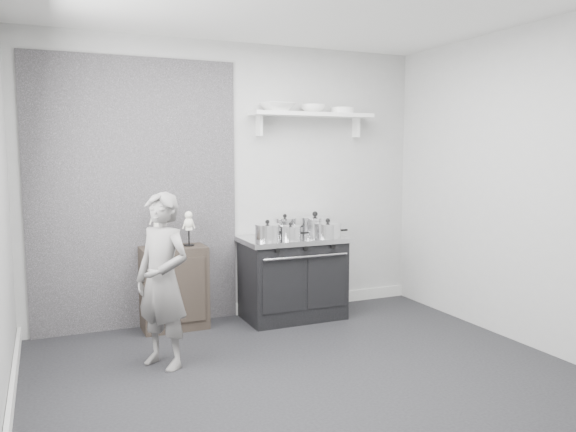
{
  "coord_description": "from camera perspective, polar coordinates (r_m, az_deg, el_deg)",
  "views": [
    {
      "loc": [
        -1.73,
        -3.5,
        1.64
      ],
      "look_at": [
        0.21,
        0.95,
        1.09
      ],
      "focal_mm": 35.0,
      "sensor_mm": 36.0,
      "label": 1
    }
  ],
  "objects": [
    {
      "name": "pot_back_right",
      "position": [
        5.72,
        2.76,
        -0.93
      ],
      "size": [
        0.41,
        0.32,
        0.23
      ],
      "color": "silver",
      "rests_on": "stove"
    },
    {
      "name": "skeleton_torso",
      "position": [
        5.3,
        -10.05,
        -1.01
      ],
      "size": [
        0.1,
        0.07,
        0.37
      ],
      "primitive_type": null,
      "color": "white",
      "rests_on": "side_cabinet"
    },
    {
      "name": "bowl_large",
      "position": [
        5.61,
        -1.09,
        10.99
      ],
      "size": [
        0.33,
        0.33,
        0.08
      ],
      "primitive_type": "imported",
      "color": "white",
      "rests_on": "wall_shelf"
    },
    {
      "name": "ground",
      "position": [
        4.23,
        2.6,
        -16.31
      ],
      "size": [
        4.0,
        4.0,
        0.0
      ],
      "primitive_type": "plane",
      "color": "black",
      "rests_on": "ground"
    },
    {
      "name": "pot_front_center",
      "position": [
        5.31,
        0.27,
        -1.72
      ],
      "size": [
        0.29,
        0.2,
        0.17
      ],
      "color": "silver",
      "rests_on": "stove"
    },
    {
      "name": "pot_back_left",
      "position": [
        5.61,
        -0.32,
        -1.07
      ],
      "size": [
        0.32,
        0.23,
        0.22
      ],
      "color": "silver",
      "rests_on": "stove"
    },
    {
      "name": "wall_shelf",
      "position": [
        5.77,
        2.48,
        10.14
      ],
      "size": [
        1.3,
        0.26,
        0.24
      ],
      "color": "white",
      "rests_on": "room_shell"
    },
    {
      "name": "side_cabinet",
      "position": [
        5.37,
        -11.5,
        -7.15
      ],
      "size": [
        0.59,
        0.35,
        0.77
      ],
      "primitive_type": "cube",
      "color": "black",
      "rests_on": "ground"
    },
    {
      "name": "child",
      "position": [
        4.39,
        -12.62,
        -6.42
      ],
      "size": [
        0.55,
        0.59,
        1.34
      ],
      "primitive_type": "imported",
      "rotation": [
        0.0,
        0.0,
        -0.95
      ],
      "color": "slate",
      "rests_on": "ground"
    },
    {
      "name": "stove",
      "position": [
        5.59,
        0.48,
        -6.23
      ],
      "size": [
        1.01,
        0.63,
        0.81
      ],
      "color": "black",
      "rests_on": "ground"
    },
    {
      "name": "bowl_small",
      "position": [
        5.77,
        2.55,
        10.85
      ],
      "size": [
        0.25,
        0.25,
        0.08
      ],
      "primitive_type": "imported",
      "color": "white",
      "rests_on": "wall_shelf"
    },
    {
      "name": "skeleton_full",
      "position": [
        5.23,
        -13.05,
        -0.42
      ],
      "size": [
        0.14,
        0.09,
        0.51
      ],
      "primitive_type": null,
      "color": "white",
      "rests_on": "side_cabinet"
    },
    {
      "name": "plate_stack",
      "position": [
        5.93,
        5.56,
        10.62
      ],
      "size": [
        0.24,
        0.24,
        0.06
      ],
      "primitive_type": "cylinder",
      "color": "white",
      "rests_on": "wall_shelf"
    },
    {
      "name": "room_shell",
      "position": [
        4.0,
        0.62,
        6.47
      ],
      "size": [
        4.02,
        3.62,
        2.71
      ],
      "color": "#A3A3A1",
      "rests_on": "ground"
    },
    {
      "name": "pot_front_left",
      "position": [
        5.28,
        -2.09,
        -1.65
      ],
      "size": [
        0.33,
        0.24,
        0.2
      ],
      "color": "silver",
      "rests_on": "stove"
    },
    {
      "name": "pot_front_right",
      "position": [
        5.47,
        4.06,
        -1.45
      ],
      "size": [
        0.35,
        0.26,
        0.19
      ],
      "color": "silver",
      "rests_on": "stove"
    }
  ]
}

